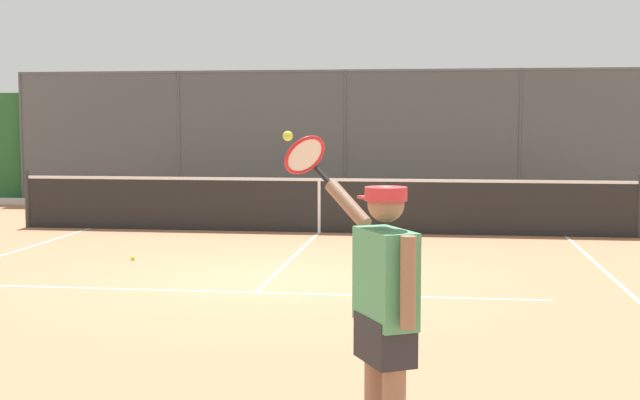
% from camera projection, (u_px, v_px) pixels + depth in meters
% --- Properties ---
extents(ground_plane, '(60.00, 60.00, 0.00)m').
position_uv_depth(ground_plane, '(271.00, 278.00, 10.84)').
color(ground_plane, '#B27551').
extents(court_line_markings, '(8.55, 9.95, 0.01)m').
position_uv_depth(court_line_markings, '(249.00, 298.00, 9.59)').
color(court_line_markings, white).
rests_on(court_line_markings, ground).
extents(fence_backdrop, '(18.40, 1.37, 3.11)m').
position_uv_depth(fence_backdrop, '(348.00, 149.00, 20.09)').
color(fence_backdrop, '#474C51').
rests_on(fence_backdrop, ground).
extents(tennis_net, '(10.98, 0.09, 1.07)m').
position_uv_depth(tennis_net, '(319.00, 205.00, 15.26)').
color(tennis_net, '#2D2D2D').
rests_on(tennis_net, ground).
extents(tennis_player, '(0.92, 1.11, 1.90)m').
position_uv_depth(tennis_player, '(383.00, 306.00, 4.83)').
color(tennis_player, black).
rests_on(tennis_player, ground).
extents(tennis_ball_near_baseline, '(0.07, 0.07, 0.07)m').
position_uv_depth(tennis_ball_near_baseline, '(133.00, 258.00, 12.25)').
color(tennis_ball_near_baseline, '#D6E042').
rests_on(tennis_ball_near_baseline, ground).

